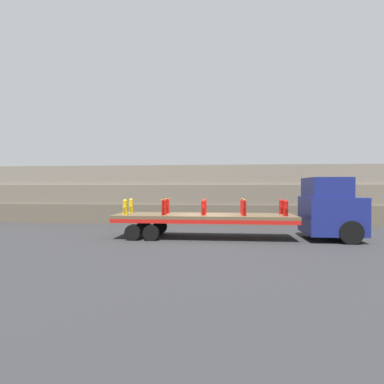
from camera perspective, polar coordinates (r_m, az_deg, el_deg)
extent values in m
plane|color=#2D2D30|center=(16.20, 2.29, -8.70)|extent=(120.00, 120.00, 0.00)
cube|color=#665B4C|center=(22.94, 3.19, -4.05)|extent=(60.00, 3.00, 1.44)
cube|color=#756B5B|center=(23.01, 3.21, -0.43)|extent=(60.00, 3.00, 1.44)
cube|color=gray|center=(23.17, 3.22, 3.14)|extent=(60.00, 3.00, 1.44)
cube|color=navy|center=(17.01, 24.99, -4.07)|extent=(2.72, 2.52, 1.89)
cube|color=navy|center=(16.85, 24.15, 0.81)|extent=(1.90, 2.32, 1.00)
cube|color=black|center=(17.24, 27.34, -2.75)|extent=(1.09, 2.22, 1.06)
cylinder|color=black|center=(16.14, 28.02, -6.82)|extent=(1.12, 0.28, 1.12)
cylinder|color=black|center=(18.36, 25.11, -5.88)|extent=(1.12, 0.28, 1.12)
cube|color=brown|center=(16.04, 2.29, -4.58)|extent=(9.51, 2.42, 0.17)
cube|color=red|center=(14.90, 2.05, -5.71)|extent=(9.51, 0.08, 0.20)
cube|color=red|center=(17.22, 2.49, -4.81)|extent=(9.51, 0.08, 0.20)
cylinder|color=black|center=(15.40, -7.78, -7.69)|extent=(0.80, 0.30, 0.80)
cylinder|color=black|center=(17.56, -6.13, -6.62)|extent=(0.80, 0.30, 0.80)
cylinder|color=black|center=(15.64, -11.21, -7.57)|extent=(0.80, 0.30, 0.80)
cylinder|color=black|center=(17.77, -9.16, -6.54)|extent=(0.80, 0.30, 0.80)
cylinder|color=gold|center=(16.27, -12.63, -4.17)|extent=(0.29, 0.29, 0.03)
cylinder|color=gold|center=(16.24, -12.63, -3.07)|extent=(0.23, 0.23, 0.66)
sphere|color=gold|center=(16.22, -12.64, -1.73)|extent=(0.22, 0.22, 0.22)
cylinder|color=gold|center=(16.06, -12.83, -2.83)|extent=(0.10, 0.14, 0.10)
cylinder|color=gold|center=(16.41, -12.43, -2.75)|extent=(0.10, 0.14, 0.10)
cylinder|color=gold|center=(17.28, -11.54, -3.87)|extent=(0.29, 0.29, 0.03)
cylinder|color=gold|center=(17.26, -11.54, -2.83)|extent=(0.23, 0.23, 0.66)
sphere|color=gold|center=(17.23, -11.55, -1.57)|extent=(0.22, 0.22, 0.22)
cylinder|color=gold|center=(17.07, -11.72, -2.60)|extent=(0.10, 0.14, 0.10)
cylinder|color=gold|center=(17.43, -11.37, -2.53)|extent=(0.10, 0.14, 0.10)
cylinder|color=red|center=(15.75, -5.40, -4.32)|extent=(0.29, 0.29, 0.03)
cylinder|color=red|center=(15.73, -5.40, -3.18)|extent=(0.23, 0.23, 0.66)
sphere|color=red|center=(15.71, -5.40, -1.80)|extent=(0.22, 0.22, 0.22)
cylinder|color=red|center=(15.54, -5.53, -2.93)|extent=(0.10, 0.14, 0.10)
cylinder|color=red|center=(15.90, -5.28, -2.85)|extent=(0.10, 0.14, 0.10)
cylinder|color=red|center=(16.80, -4.73, -3.99)|extent=(0.29, 0.29, 0.03)
cylinder|color=red|center=(16.77, -4.73, -2.92)|extent=(0.23, 0.23, 0.66)
sphere|color=red|center=(16.75, -4.73, -1.62)|extent=(0.22, 0.22, 0.22)
cylinder|color=red|center=(16.59, -4.84, -2.69)|extent=(0.10, 0.14, 0.10)
cylinder|color=red|center=(16.95, -4.62, -2.61)|extent=(0.10, 0.14, 0.10)
cylinder|color=red|center=(15.51, 2.19, -4.40)|extent=(0.29, 0.29, 0.03)
cylinder|color=red|center=(15.48, 2.19, -3.24)|extent=(0.23, 0.23, 0.66)
sphere|color=red|center=(15.46, 2.19, -1.84)|extent=(0.22, 0.22, 0.22)
cylinder|color=red|center=(15.29, 2.15, -2.99)|extent=(0.10, 0.14, 0.10)
cylinder|color=red|center=(15.66, 2.22, -2.90)|extent=(0.10, 0.14, 0.10)
cylinder|color=red|center=(16.56, 2.39, -4.06)|extent=(0.29, 0.29, 0.03)
cylinder|color=red|center=(16.54, 2.39, -2.97)|extent=(0.23, 0.23, 0.66)
sphere|color=red|center=(16.52, 2.39, -1.66)|extent=(0.22, 0.22, 0.22)
cylinder|color=red|center=(16.35, 2.35, -2.74)|extent=(0.10, 0.14, 0.10)
cylinder|color=red|center=(16.72, 2.42, -2.66)|extent=(0.10, 0.14, 0.10)
cylinder|color=red|center=(15.53, 9.88, -4.41)|extent=(0.29, 0.29, 0.03)
cylinder|color=red|center=(15.51, 9.89, -3.25)|extent=(0.23, 0.23, 0.66)
sphere|color=red|center=(15.48, 9.89, -1.84)|extent=(0.22, 0.22, 0.22)
cylinder|color=red|center=(15.32, 9.94, -3.00)|extent=(0.10, 0.14, 0.10)
cylinder|color=red|center=(15.68, 9.83, -2.91)|extent=(0.10, 0.14, 0.10)
cylinder|color=red|center=(16.59, 9.59, -4.07)|extent=(0.29, 0.29, 0.03)
cylinder|color=red|center=(16.57, 9.59, -2.98)|extent=(0.23, 0.23, 0.66)
sphere|color=red|center=(16.54, 9.59, -1.67)|extent=(0.22, 0.22, 0.22)
cylinder|color=red|center=(16.38, 9.64, -2.75)|extent=(0.10, 0.14, 0.10)
cylinder|color=red|center=(16.74, 9.54, -2.67)|extent=(0.10, 0.14, 0.10)
cylinder|color=red|center=(15.83, 17.42, -4.33)|extent=(0.29, 0.29, 0.03)
cylinder|color=red|center=(15.81, 17.42, -3.19)|extent=(0.23, 0.23, 0.66)
sphere|color=red|center=(15.79, 17.43, -1.82)|extent=(0.22, 0.22, 0.22)
cylinder|color=red|center=(15.62, 17.57, -2.95)|extent=(0.10, 0.14, 0.10)
cylinder|color=red|center=(15.98, 17.29, -2.87)|extent=(0.10, 0.14, 0.10)
cylinder|color=red|center=(16.87, 16.66, -4.01)|extent=(0.29, 0.29, 0.03)
cylinder|color=red|center=(16.85, 16.66, -2.94)|extent=(0.23, 0.23, 0.66)
sphere|color=red|center=(16.83, 16.67, -1.65)|extent=(0.22, 0.22, 0.22)
cylinder|color=red|center=(16.66, 16.79, -2.71)|extent=(0.10, 0.14, 0.10)
cylinder|color=red|center=(17.02, 16.54, -2.63)|extent=(0.10, 0.14, 0.10)
cube|color=yellow|center=(16.22, -5.06, -1.30)|extent=(0.05, 2.62, 0.01)
cube|color=yellow|center=(16.01, 9.74, -1.34)|extent=(0.05, 2.62, 0.01)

